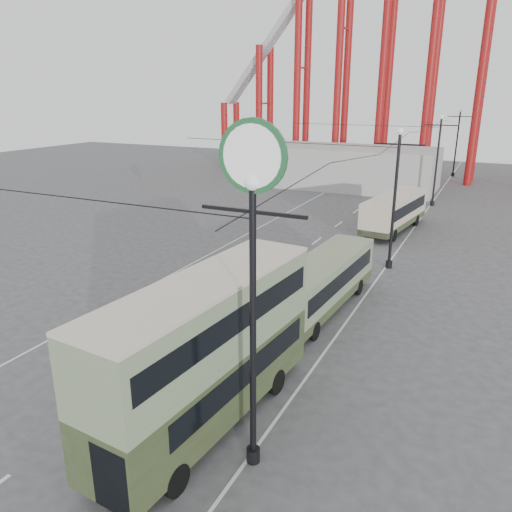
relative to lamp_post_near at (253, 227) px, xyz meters
The scene contains 11 objects.
ground 10.11m from the lamp_post_near, 151.82° to the left, with size 160.00×160.00×0.00m, color #444446.
road_markings 24.87m from the lamp_post_near, 105.88° to the left, with size 12.52×120.00×0.01m.
lamp_post_near is the anchor object (origin of this frame).
lamp_post_mid 21.24m from the lamp_post_near, 90.00° to the left, with size 3.20×0.44×9.32m.
lamp_post_far 43.12m from the lamp_post_near, 90.00° to the left, with size 3.20×0.44×9.32m.
lamp_post_distant 65.08m from the lamp_post_near, 90.00° to the left, with size 3.20×0.44×9.32m.
fairground_shed 51.61m from the lamp_post_near, 103.06° to the left, with size 22.00×10.00×5.00m, color #A8A8A2.
double_decker_bus 5.42m from the lamp_post_near, 154.30° to the left, with size 3.47×10.44×5.51m.
single_decker_green 13.97m from the lamp_post_near, 98.75° to the left, with size 3.05×10.49×2.93m.
single_decker_cream 31.61m from the lamp_post_near, 93.16° to the left, with size 3.87×10.23×3.10m.
pedestrian 15.99m from the lamp_post_near, 101.11° to the left, with size 0.57×0.38×1.57m, color black.
Camera 1 is at (11.51, -14.95, 11.39)m, focal length 35.00 mm.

